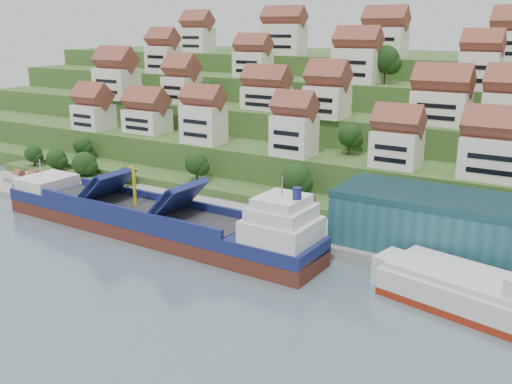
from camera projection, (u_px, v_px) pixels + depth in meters
The scene contains 10 objects.
ground at pixel (199, 247), 107.19m from camera, with size 300.00×300.00×0.00m, color slate.
quay at pixel (329, 238), 109.01m from camera, with size 180.00×14.00×2.20m, color gray.
pebble_beach at pixel (47, 186), 146.19m from camera, with size 45.00×20.00×1.00m, color gray.
hillside at pixel (388, 118), 188.74m from camera, with size 260.00×128.00×31.00m.
hillside_village at pixel (341, 88), 149.03m from camera, with size 153.48×61.92×29.76m.
hillside_trees at pixel (289, 127), 139.63m from camera, with size 138.90×62.85×32.46m.
flagpole at pixel (310, 214), 104.27m from camera, with size 1.28×0.16×8.00m.
beach_huts at pixel (37, 180), 145.73m from camera, with size 14.40×3.70×2.20m.
cargo_ship at pixel (158, 222), 111.65m from camera, with size 73.68×12.94×16.23m.
second_ship at pixel (491, 298), 81.34m from camera, with size 31.45×16.98×8.64m.
Camera 1 is at (61.90, -79.32, 39.90)m, focal length 40.00 mm.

